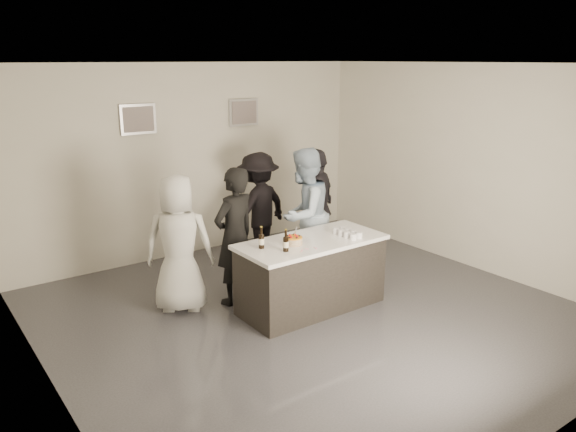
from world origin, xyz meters
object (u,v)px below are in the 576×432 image
Objects in this scene: cake at (293,241)px; beer_bottle_a at (261,238)px; person_main_black at (235,236)px; person_main_blue at (304,215)px; bar_counter at (311,274)px; beer_bottle_b at (286,241)px; person_guest_back at (259,208)px; person_guest_left at (179,244)px; person_guest_right at (317,208)px.

cake is 0.85× the size of beer_bottle_a.
person_main_black is 0.94× the size of person_main_blue.
bar_counter is 7.15× the size of beer_bottle_b.
person_main_blue is 1.11× the size of person_guest_back.
person_guest_left is at bearing 13.65° from person_guest_back.
bar_counter is at bearing 0.44° from cake.
person_guest_right is (1.30, 1.15, -0.04)m from cake.
cake is at bearing -14.58° from beer_bottle_a.
bar_counter is at bearing 118.82° from person_main_black.
beer_bottle_b is 0.90m from person_main_black.
person_guest_right reaches higher than person_guest_left.
person_guest_back is at bearing -118.83° from person_guest_left.
beer_bottle_b is (-0.50, -0.16, 0.58)m from bar_counter.
person_main_blue reaches higher than person_main_black.
cake is 0.13× the size of person_guest_left.
beer_bottle_a is at bearing 123.37° from beer_bottle_b.
person_guest_left is 0.96× the size of person_guest_right.
cake is at bearing 104.26° from person_main_black.
beer_bottle_a is 0.15× the size of person_guest_left.
person_main_black reaches higher than beer_bottle_a.
person_main_blue is (0.54, 0.85, 0.49)m from bar_counter.
person_guest_left is (-0.67, 0.21, -0.02)m from person_main_black.
person_main_black is at bearing 132.90° from bar_counter.
bar_counter is at bearing 17.36° from beer_bottle_b.
bar_counter is 7.15× the size of beer_bottle_a.
bar_counter is 1.08× the size of person_guest_left.
person_guest_back is (0.70, 1.83, -0.09)m from cake.
beer_bottle_a is 0.15× the size of person_guest_back.
beer_bottle_b is 0.15× the size of person_guest_right.
bar_counter is 0.78m from beer_bottle_b.
person_main_blue is 0.99m from person_guest_back.
person_main_blue is 1.09× the size of person_guest_left.
person_guest_left reaches higher than cake.
bar_counter is 0.99× the size of person_main_blue.
bar_counter is 1.12m from person_main_blue.
person_guest_left is at bearing 145.38° from bar_counter.
person_guest_right is at bearing 41.60° from cake.
person_guest_left reaches higher than bar_counter.
person_guest_right is 0.91m from person_guest_back.
bar_counter is 1.92m from person_guest_back.
person_guest_left is at bearing 127.79° from beer_bottle_b.
person_main_black is at bearing 118.34° from cake.
person_guest_left is (-1.88, 0.07, -0.08)m from person_main_blue.
bar_counter is at bearing 179.33° from person_guest_left.
person_guest_right is (2.36, 0.23, 0.03)m from person_guest_left.
person_main_blue is at bearing 57.61° from bar_counter.
beer_bottle_a is at bearing 163.02° from person_guest_left.
person_main_black is 1.03× the size of person_guest_left.
bar_counter is 1.09× the size of person_guest_back.
beer_bottle_a is 1.00× the size of beer_bottle_b.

